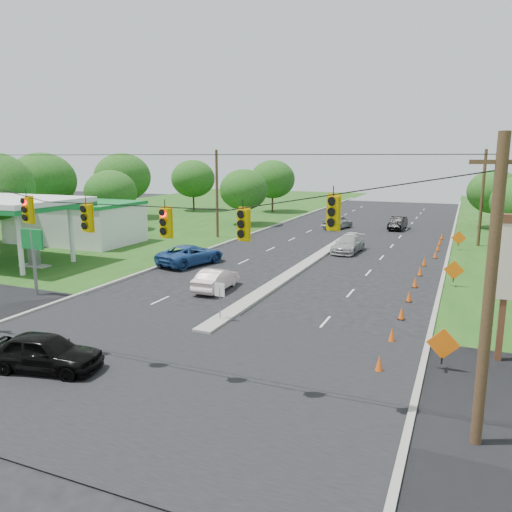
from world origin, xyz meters
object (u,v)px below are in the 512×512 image
at_px(gas_station, 65,219).
at_px(black_sedan, 44,352).
at_px(white_sedan, 216,279).
at_px(blue_pickup, 191,255).

bearing_deg(gas_station, black_sedan, -48.09).
bearing_deg(white_sedan, blue_pickup, -50.27).
distance_m(gas_station, black_sedan, 29.99).
bearing_deg(black_sedan, blue_pickup, 2.14).
height_order(black_sedan, white_sedan, black_sedan).
distance_m(white_sedan, blue_pickup, 8.02).
distance_m(gas_station, blue_pickup, 15.61).
height_order(gas_station, white_sedan, gas_station).
xyz_separation_m(black_sedan, blue_pickup, (-4.74, 19.49, 0.02)).
xyz_separation_m(black_sedan, white_sedan, (0.60, 13.50, -0.08)).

